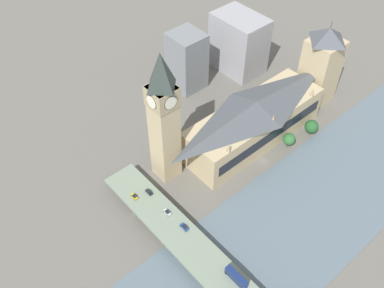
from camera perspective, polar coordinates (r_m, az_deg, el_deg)
ground_plane at (r=230.41m, az=9.46°, el=-2.26°), size 600.00×600.00×0.00m
river_water at (r=218.99m, az=16.35°, el=-7.40°), size 58.98×360.00×0.30m
parliament_hall at (r=232.34m, az=8.29°, el=3.09°), size 26.24×83.23×26.63m
clock_tower at (r=194.94m, az=-3.82°, el=3.70°), size 12.29×12.29×72.90m
victoria_tower at (r=261.89m, az=16.81°, el=10.07°), size 17.96×17.96×51.93m
road_bridge at (r=183.97m, az=3.99°, el=-17.48°), size 149.95×16.39×6.46m
double_decker_bus_mid at (r=180.43m, az=5.91°, el=-17.25°), size 10.92×2.50×4.82m
car_northbound_mid at (r=206.03m, az=-5.75°, el=-6.39°), size 4.06×1.77×1.41m
car_northbound_tail at (r=193.68m, az=-1.03°, el=-11.01°), size 4.40×1.85×1.44m
car_southbound_lead at (r=198.54m, az=-3.32°, el=-9.06°), size 4.00×1.86×1.30m
car_southbound_mid at (r=205.26m, az=-7.69°, el=-6.95°), size 3.96×1.89×1.32m
city_block_west at (r=264.34m, az=-0.71°, el=11.04°), size 19.84×18.64×36.61m
city_block_center at (r=281.00m, az=6.24°, el=13.20°), size 33.13×22.85×37.42m
tree_embankment_near at (r=236.06m, az=12.81°, el=0.64°), size 6.70×6.70×9.30m
tree_embankment_mid at (r=246.52m, az=15.65°, el=2.26°), size 7.59×7.59×9.62m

